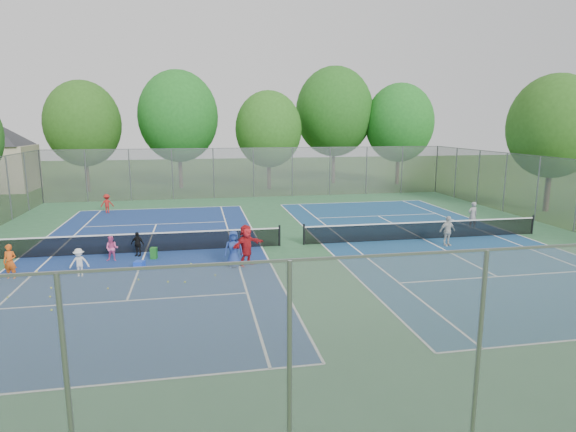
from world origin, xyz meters
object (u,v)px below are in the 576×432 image
object	(u,v)px
net_left	(145,243)
ball_hopper	(154,253)
ball_crate	(139,265)
instructor	(473,215)
net_right	(423,231)

from	to	relation	value
net_left	ball_hopper	distance (m)	1.32
ball_hopper	ball_crate	bearing A→B (deg)	-108.64
net_left	instructor	bearing A→B (deg)	5.97
ball_crate	instructor	bearing A→B (deg)	14.06
net_right	ball_hopper	xyz separation A→B (m)	(-13.52, -1.21, -0.19)
ball_hopper	instructor	size ratio (longest dim) A/B	0.34
net_left	instructor	size ratio (longest dim) A/B	8.26
net_right	ball_crate	bearing A→B (deg)	-169.43
ball_crate	instructor	distance (m)	18.47
ball_crate	ball_hopper	distance (m)	1.48
ball_crate	ball_hopper	xyz separation A→B (m)	(0.47, 1.40, 0.10)
net_left	ball_crate	size ratio (longest dim) A/B	33.26
instructor	ball_hopper	bearing A→B (deg)	5.90
net_left	ball_crate	distance (m)	2.63
ball_crate	net_left	bearing A→B (deg)	90.28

